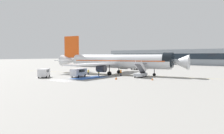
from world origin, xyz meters
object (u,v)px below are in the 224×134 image
at_px(boarding_stairs_forward, 141,73).
at_px(ground_crew_0, 99,72).
at_px(service_van_0, 79,72).
at_px(terminal_building, 199,57).
at_px(ground_crew_1, 121,72).
at_px(service_van_1, 44,72).
at_px(traffic_cone_0, 152,79).
at_px(airliner, 117,61).
at_px(traffic_cone_1, 116,78).
at_px(fuel_tanker, 138,65).
at_px(ground_crew_2, 88,72).

xyz_separation_m(boarding_stairs_forward, ground_crew_0, (-10.87, -4.42, -0.01)).
bearing_deg(service_van_0, terminal_building, -108.09).
bearing_deg(ground_crew_0, service_van_0, 3.94).
bearing_deg(ground_crew_1, service_van_1, 11.16).
bearing_deg(traffic_cone_0, boarding_stairs_forward, 145.22).
relative_size(airliner, ground_crew_0, 23.26).
xyz_separation_m(boarding_stairs_forward, ground_crew_1, (-6.30, -0.29, 0.01)).
height_order(service_van_0, terminal_building, terminal_building).
relative_size(boarding_stairs_forward, service_van_0, 0.95).
relative_size(airliner, service_van_1, 8.83).
distance_m(service_van_1, ground_crew_1, 20.53).
relative_size(traffic_cone_0, traffic_cone_1, 0.88).
bearing_deg(service_van_1, traffic_cone_0, 165.96).
bearing_deg(airliner, ground_crew_1, 39.88).
bearing_deg(traffic_cone_1, boarding_stairs_forward, 78.59).
bearing_deg(airliner, boarding_stairs_forward, 63.29).
relative_size(airliner, fuel_tanker, 4.78).
relative_size(service_van_0, traffic_cone_1, 9.11).
height_order(service_van_0, ground_crew_1, service_van_0).
relative_size(ground_crew_1, ground_crew_2, 1.12).
height_order(airliner, service_van_0, airliner).
bearing_deg(service_van_0, fuel_tanker, -99.68).
bearing_deg(service_van_1, terminal_building, -134.35).
relative_size(fuel_tanker, ground_crew_2, 5.32).
relative_size(airliner, ground_crew_2, 25.43).
distance_m(airliner, boarding_stairs_forward, 10.61).
distance_m(ground_crew_0, ground_crew_2, 4.56).
relative_size(boarding_stairs_forward, terminal_building, 0.04).
distance_m(ground_crew_2, traffic_cone_0, 21.16).
height_order(service_van_1, terminal_building, terminal_building).
distance_m(airliner, terminal_building, 82.74).
xyz_separation_m(traffic_cone_1, terminal_building, (-11.42, 93.28, 4.40)).
xyz_separation_m(service_van_0, terminal_building, (-0.02, 94.99, 3.40)).
bearing_deg(boarding_stairs_forward, service_van_0, -155.67).
relative_size(boarding_stairs_forward, ground_crew_1, 3.06).
relative_size(ground_crew_1, traffic_cone_0, 3.21).
distance_m(service_van_1, traffic_cone_1, 19.17).
xyz_separation_m(service_van_1, traffic_cone_1, (17.20, 8.39, -1.00)).
bearing_deg(ground_crew_2, traffic_cone_1, -111.17).
xyz_separation_m(service_van_1, ground_crew_0, (7.97, 12.11, -0.30)).
distance_m(airliner, ground_crew_1, 5.38).
xyz_separation_m(service_van_0, traffic_cone_1, (11.40, 1.71, -0.99)).
height_order(fuel_tanker, service_van_1, fuel_tanker).
xyz_separation_m(ground_crew_1, ground_crew_2, (-9.12, -3.74, -0.12)).
height_order(fuel_tanker, ground_crew_1, fuel_tanker).
height_order(service_van_1, ground_crew_2, service_van_1).
bearing_deg(boarding_stairs_forward, traffic_cone_0, -47.52).
xyz_separation_m(service_van_0, ground_crew_2, (-2.38, 5.83, -0.39)).
bearing_deg(fuel_tanker, ground_crew_2, -87.60).
xyz_separation_m(airliner, service_van_1, (-8.95, -18.99, -2.64)).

